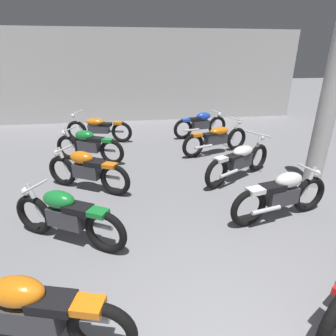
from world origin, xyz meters
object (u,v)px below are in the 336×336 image
object	(u,v)px
motorcycle_right_row_1	(282,194)
motorcycle_right_row_2	(240,160)
motorcycle_left_row_1	(67,216)
motorcycle_right_row_3	(216,138)
motorcycle_left_row_4	(98,128)
motorcycle_right_row_4	(201,124)
motorcycle_left_row_0	(32,313)
support_pillar	(327,112)
motorcycle_left_row_2	(87,170)
motorcycle_left_row_3	(89,145)

from	to	relation	value
motorcycle_right_row_1	motorcycle_right_row_2	distance (m)	1.66
motorcycle_left_row_1	motorcycle_right_row_3	bearing A→B (deg)	45.52
motorcycle_right_row_3	motorcycle_left_row_4	bearing A→B (deg)	153.24
motorcycle_right_row_1	motorcycle_right_row_4	xyz separation A→B (m)	(-0.01, 5.11, 0.00)
motorcycle_left_row_0	motorcycle_right_row_3	xyz separation A→B (m)	(3.47, 5.17, -0.01)
motorcycle_right_row_2	motorcycle_right_row_3	world-z (taller)	same
support_pillar	motorcycle_right_row_2	distance (m)	1.94
support_pillar	motorcycle_right_row_4	size ratio (longest dim) A/B	1.64
motorcycle_left_row_1	motorcycle_right_row_4	xyz separation A→B (m)	(3.47, 5.23, 0.00)
motorcycle_left_row_2	motorcycle_left_row_4	bearing A→B (deg)	90.47
motorcycle_left_row_2	motorcycle_left_row_4	xyz separation A→B (m)	(-0.03, 3.50, -0.01)
motorcycle_left_row_2	motorcycle_right_row_1	xyz separation A→B (m)	(3.39, -1.62, 0.00)
motorcycle_left_row_1	motorcycle_right_row_2	distance (m)	3.86
motorcycle_right_row_4	motorcycle_left_row_0	bearing A→B (deg)	-116.91
motorcycle_left_row_2	motorcycle_right_row_2	bearing A→B (deg)	0.70
support_pillar	motorcycle_right_row_4	distance (m)	4.40
motorcycle_left_row_3	motorcycle_right_row_3	distance (m)	3.50
motorcycle_left_row_2	motorcycle_right_row_3	world-z (taller)	motorcycle_right_row_3
support_pillar	motorcycle_left_row_0	world-z (taller)	support_pillar
motorcycle_left_row_3	motorcycle_right_row_4	bearing A→B (deg)	27.27
motorcycle_left_row_4	motorcycle_right_row_4	bearing A→B (deg)	-0.02
support_pillar	motorcycle_left_row_4	size ratio (longest dim) A/B	1.50
motorcycle_left_row_0	motorcycle_right_row_4	world-z (taller)	same
motorcycle_left_row_0	motorcycle_right_row_3	bearing A→B (deg)	56.10
motorcycle_left_row_2	motorcycle_right_row_4	distance (m)	4.86
motorcycle_left_row_1	motorcycle_left_row_2	xyz separation A→B (m)	(0.09, 1.73, 0.00)
motorcycle_right_row_1	motorcycle_left_row_1	bearing A→B (deg)	-178.13
motorcycle_left_row_1	motorcycle_left_row_3	size ratio (longest dim) A/B	0.97
motorcycle_left_row_3	motorcycle_left_row_0	bearing A→B (deg)	-89.68
motorcycle_left_row_0	motorcycle_right_row_2	distance (m)	4.85
support_pillar	motorcycle_left_row_2	bearing A→B (deg)	173.98
motorcycle_right_row_3	motorcycle_right_row_1	bearing A→B (deg)	-89.49
motorcycle_left_row_2	motorcycle_left_row_0	bearing A→B (deg)	-91.88
motorcycle_left_row_3	motorcycle_right_row_4	size ratio (longest dim) A/B	0.94
motorcycle_left_row_3	support_pillar	bearing A→B (deg)	-23.91
motorcycle_left_row_0	motorcycle_right_row_1	distance (m)	3.92
motorcycle_left_row_2	support_pillar	bearing A→B (deg)	-6.02
motorcycle_left_row_1	motorcycle_left_row_2	distance (m)	1.73
support_pillar	motorcycle_left_row_1	size ratio (longest dim) A/B	1.81
motorcycle_right_row_2	motorcycle_left_row_1	bearing A→B (deg)	-152.62
support_pillar	motorcycle_right_row_4	xyz separation A→B (m)	(-1.42, 4.00, -1.14)
motorcycle_right_row_4	motorcycle_left_row_1	bearing A→B (deg)	-123.60
motorcycle_left_row_3	motorcycle_right_row_3	world-z (taller)	motorcycle_right_row_3
motorcycle_left_row_2	motorcycle_right_row_1	bearing A→B (deg)	-25.50
motorcycle_right_row_4	motorcycle_right_row_2	bearing A→B (deg)	-90.82
motorcycle_left_row_4	motorcycle_right_row_3	size ratio (longest dim) A/B	1.01
motorcycle_left_row_4	motorcycle_right_row_4	distance (m)	3.41
motorcycle_right_row_1	motorcycle_right_row_4	size ratio (longest dim) A/B	1.00
motorcycle_left_row_1	motorcycle_right_row_1	bearing A→B (deg)	1.87
motorcycle_left_row_0	motorcycle_left_row_4	distance (m)	6.88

